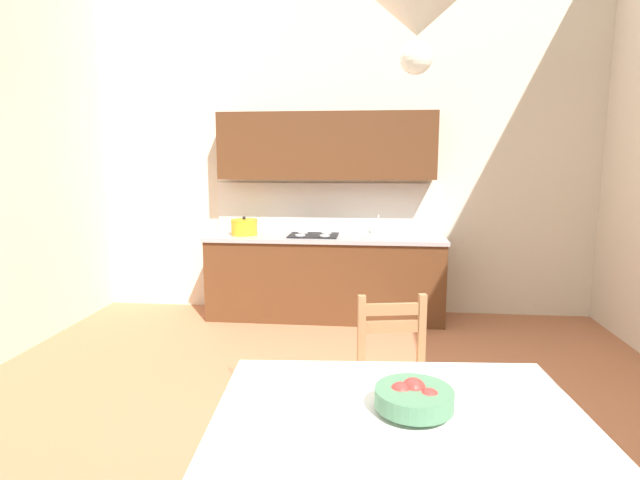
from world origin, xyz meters
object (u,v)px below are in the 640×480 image
object	(u,v)px
dining_table	(400,446)
dining_chair_kitchen_side	(396,384)
pendant_lamp	(417,17)
fruit_bowl	(414,398)
kitchen_cabinetry	(325,239)

from	to	relation	value
dining_table	dining_chair_kitchen_side	size ratio (longest dim) A/B	1.61
pendant_lamp	dining_chair_kitchen_side	bearing A→B (deg)	89.25
pendant_lamp	dining_table	bearing A→B (deg)	-161.73
dining_chair_kitchen_side	fruit_bowl	size ratio (longest dim) A/B	3.10
kitchen_cabinetry	dining_chair_kitchen_side	bearing A→B (deg)	-75.98
dining_chair_kitchen_side	fruit_bowl	xyz separation A→B (m)	(0.02, -0.91, 0.37)
dining_table	dining_chair_kitchen_side	world-z (taller)	dining_chair_kitchen_side
kitchen_cabinetry	dining_chair_kitchen_side	distance (m)	2.72
dining_chair_kitchen_side	dining_table	bearing A→B (deg)	-91.84
dining_table	pendant_lamp	bearing A→B (deg)	18.27
pendant_lamp	fruit_bowl	bearing A→B (deg)	50.74
kitchen_cabinetry	pendant_lamp	xyz separation A→B (m)	(0.64, -3.56, 1.32)
kitchen_cabinetry	dining_table	size ratio (longest dim) A/B	1.70
dining_chair_kitchen_side	fruit_bowl	distance (m)	0.99
dining_table	fruit_bowl	size ratio (longest dim) A/B	4.98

